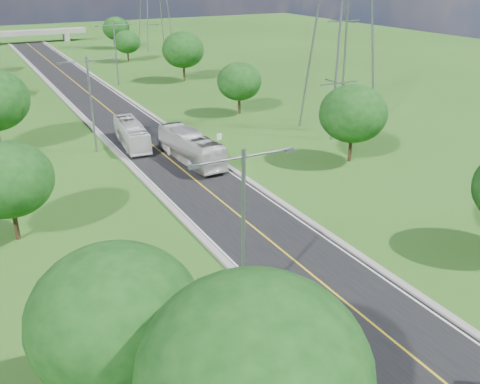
{
  "coord_description": "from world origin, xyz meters",
  "views": [
    {
      "loc": [
        -17.96,
        -10.08,
        18.36
      ],
      "look_at": [
        -0.95,
        21.86,
        3.0
      ],
      "focal_mm": 40.0,
      "sensor_mm": 36.0,
      "label": 1
    }
  ],
  "objects": [
    {
      "name": "streetlight_far_right",
      "position": [
        6.0,
        78.0,
        5.94
      ],
      "size": [
        5.9,
        0.25,
        10.0
      ],
      "color": "slate",
      "rests_on": "ground"
    },
    {
      "name": "streetlight_near_left",
      "position": [
        -6.0,
        12.0,
        5.94
      ],
      "size": [
        5.9,
        0.25,
        10.0
      ],
      "color": "slate",
      "rests_on": "ground"
    },
    {
      "name": "tree_rc",
      "position": [
        15.0,
        52.0,
        4.33
      ],
      "size": [
        5.88,
        5.88,
        6.84
      ],
      "color": "black",
      "rests_on": "ground"
    },
    {
      "name": "tree_re",
      "position": [
        14.5,
        100.0,
        4.02
      ],
      "size": [
        5.46,
        5.46,
        6.35
      ],
      "color": "black",
      "rests_on": "ground"
    },
    {
      "name": "streetlight_mid_left",
      "position": [
        -6.0,
        45.0,
        5.94
      ],
      "size": [
        5.9,
        0.25,
        10.0
      ],
      "color": "slate",
      "rests_on": "ground"
    },
    {
      "name": "tree_rf",
      "position": [
        18.0,
        120.0,
        4.64
      ],
      "size": [
        6.3,
        6.3,
        7.33
      ],
      "color": "black",
      "rests_on": "ground"
    },
    {
      "name": "tree_lf",
      "position": [
        -11.0,
        2.0,
        5.89
      ],
      "size": [
        7.98,
        7.98,
        9.28
      ],
      "color": "black",
      "rests_on": "ground"
    },
    {
      "name": "tree_rb",
      "position": [
        16.0,
        30.0,
        4.95
      ],
      "size": [
        6.72,
        6.72,
        7.82
      ],
      "color": "black",
      "rests_on": "ground"
    },
    {
      "name": "curb_right",
      "position": [
        4.25,
        66.0,
        0.11
      ],
      "size": [
        0.5,
        150.0,
        0.22
      ],
      "primitive_type": "cube",
      "color": "gray",
      "rests_on": "ground"
    },
    {
      "name": "overpass",
      "position": [
        0.0,
        140.0,
        2.41
      ],
      "size": [
        30.0,
        3.0,
        3.2
      ],
      "color": "gray",
      "rests_on": "ground"
    },
    {
      "name": "tree_la",
      "position": [
        -14.0,
        8.0,
        5.27
      ],
      "size": [
        7.14,
        7.14,
        8.3
      ],
      "color": "black",
      "rests_on": "ground"
    },
    {
      "name": "bus_inbound",
      "position": [
        -1.98,
        45.21,
        1.39
      ],
      "size": [
        3.18,
        9.74,
        2.67
      ],
      "primitive_type": "imported",
      "rotation": [
        0.0,
        0.0,
        -0.1
      ],
      "color": "white",
      "rests_on": "road"
    },
    {
      "name": "ground",
      "position": [
        0.0,
        60.0,
        0.0
      ],
      "size": [
        260.0,
        260.0,
        0.0
      ],
      "primitive_type": "plane",
      "color": "#295217",
      "rests_on": "ground"
    },
    {
      "name": "tree_lb",
      "position": [
        -16.0,
        28.0,
        4.64
      ],
      "size": [
        6.3,
        6.3,
        7.33
      ],
      "color": "black",
      "rests_on": "ground"
    },
    {
      "name": "bus_outbound",
      "position": [
        1.71,
        37.34,
        1.57
      ],
      "size": [
        3.06,
        10.97,
        3.03
      ],
      "primitive_type": "imported",
      "rotation": [
        0.0,
        0.0,
        3.19
      ],
      "color": "silver",
      "rests_on": "road"
    },
    {
      "name": "tree_rd",
      "position": [
        17.0,
        76.0,
        5.27
      ],
      "size": [
        7.14,
        7.14,
        8.3
      ],
      "color": "black",
      "rests_on": "ground"
    },
    {
      "name": "curb_left",
      "position": [
        -4.25,
        66.0,
        0.11
      ],
      "size": [
        0.5,
        150.0,
        0.22
      ],
      "primitive_type": "cube",
      "color": "gray",
      "rests_on": "ground"
    },
    {
      "name": "road",
      "position": [
        0.0,
        66.0,
        0.03
      ],
      "size": [
        8.0,
        150.0,
        0.06
      ],
      "primitive_type": "cube",
      "color": "black",
      "rests_on": "ground"
    },
    {
      "name": "power_tower_near",
      "position": [
        22.0,
        40.0,
        14.01
      ],
      "size": [
        9.0,
        6.4,
        28.0
      ],
      "color": "slate",
      "rests_on": "ground"
    },
    {
      "name": "speed_limit_sign",
      "position": [
        5.2,
        37.98,
        1.6
      ],
      "size": [
        0.55,
        0.09,
        2.4
      ],
      "color": "slate",
      "rests_on": "ground"
    }
  ]
}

